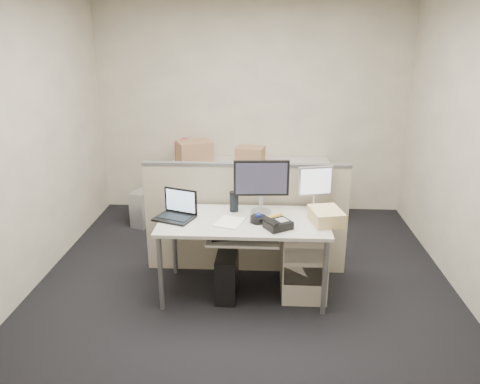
# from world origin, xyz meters

# --- Properties ---
(floor) EXTENTS (4.00, 4.50, 0.01)m
(floor) POSITION_xyz_m (0.00, 0.00, -0.01)
(floor) COLOR black
(floor) RESTS_ON ground
(wall_back) EXTENTS (4.00, 0.02, 2.70)m
(wall_back) POSITION_xyz_m (0.00, 2.25, 1.35)
(wall_back) COLOR beige
(wall_back) RESTS_ON ground
(wall_front) EXTENTS (4.00, 0.02, 2.70)m
(wall_front) POSITION_xyz_m (0.00, -2.25, 1.35)
(wall_front) COLOR beige
(wall_front) RESTS_ON ground
(wall_left) EXTENTS (0.02, 4.50, 2.70)m
(wall_left) POSITION_xyz_m (-2.00, 0.00, 1.35)
(wall_left) COLOR beige
(wall_left) RESTS_ON ground
(desk) EXTENTS (1.50, 0.75, 0.73)m
(desk) POSITION_xyz_m (0.00, 0.00, 0.66)
(desk) COLOR beige
(desk) RESTS_ON floor
(keyboard_tray) EXTENTS (0.62, 0.32, 0.02)m
(keyboard_tray) POSITION_xyz_m (0.00, -0.18, 0.62)
(keyboard_tray) COLOR beige
(keyboard_tray) RESTS_ON desk
(drawer_pedestal) EXTENTS (0.40, 0.55, 0.65)m
(drawer_pedestal) POSITION_xyz_m (0.55, 0.05, 0.33)
(drawer_pedestal) COLOR #B6AA9A
(drawer_pedestal) RESTS_ON floor
(cubicle_partition) EXTENTS (2.00, 0.06, 1.10)m
(cubicle_partition) POSITION_xyz_m (0.00, 0.45, 0.55)
(cubicle_partition) COLOR #A9A388
(cubicle_partition) RESTS_ON floor
(back_counter) EXTENTS (2.00, 0.60, 0.72)m
(back_counter) POSITION_xyz_m (0.00, 1.93, 0.36)
(back_counter) COLOR #B6AA9A
(back_counter) RESTS_ON floor
(monitor_main) EXTENTS (0.51, 0.23, 0.50)m
(monitor_main) POSITION_xyz_m (0.15, 0.18, 0.98)
(monitor_main) COLOR black
(monitor_main) RESTS_ON desk
(monitor_small) EXTENTS (0.36, 0.24, 0.40)m
(monitor_small) POSITION_xyz_m (0.65, 0.32, 0.93)
(monitor_small) COLOR #B7B7BC
(monitor_small) RESTS_ON desk
(laptop) EXTENTS (0.40, 0.35, 0.25)m
(laptop) POSITION_xyz_m (-0.62, -0.02, 0.85)
(laptop) COLOR black
(laptop) RESTS_ON desk
(trackball) EXTENTS (0.18, 0.18, 0.05)m
(trackball) POSITION_xyz_m (0.13, -0.05, 0.76)
(trackball) COLOR black
(trackball) RESTS_ON desk
(desk_phone) EXTENTS (0.27, 0.26, 0.07)m
(desk_phone) POSITION_xyz_m (0.30, -0.18, 0.76)
(desk_phone) COLOR black
(desk_phone) RESTS_ON desk
(paper_stack) EXTENTS (0.28, 0.32, 0.01)m
(paper_stack) POSITION_xyz_m (-0.12, -0.08, 0.74)
(paper_stack) COLOR white
(paper_stack) RESTS_ON desk
(sticky_pad) EXTENTS (0.09, 0.09, 0.01)m
(sticky_pad) POSITION_xyz_m (-0.05, 0.00, 0.74)
(sticky_pad) COLOR #FDFD34
(sticky_pad) RESTS_ON desk
(travel_mug) EXTENTS (0.11, 0.11, 0.18)m
(travel_mug) POSITION_xyz_m (-0.10, 0.21, 0.82)
(travel_mug) COLOR black
(travel_mug) RESTS_ON desk
(banana) EXTENTS (0.17, 0.15, 0.04)m
(banana) POSITION_xyz_m (0.28, 0.06, 0.75)
(banana) COLOR #F6BB44
(banana) RESTS_ON desk
(cellphone) EXTENTS (0.06, 0.11, 0.01)m
(cellphone) POSITION_xyz_m (0.10, 0.05, 0.74)
(cellphone) COLOR black
(cellphone) RESTS_ON desk
(manila_folders) EXTENTS (0.31, 0.37, 0.12)m
(manila_folders) POSITION_xyz_m (0.72, -0.03, 0.79)
(manila_folders) COLOR beige
(manila_folders) RESTS_ON desk
(keyboard) EXTENTS (0.49, 0.27, 0.03)m
(keyboard) POSITION_xyz_m (-0.05, -0.14, 0.64)
(keyboard) COLOR black
(keyboard) RESTS_ON keyboard_tray
(pc_tower_desk) EXTENTS (0.19, 0.45, 0.42)m
(pc_tower_desk) POSITION_xyz_m (-0.15, -0.05, 0.21)
(pc_tower_desk) COLOR black
(pc_tower_desk) RESTS_ON floor
(pc_tower_spare_dark) EXTENTS (0.19, 0.44, 0.40)m
(pc_tower_spare_dark) POSITION_xyz_m (-1.05, 2.03, 0.20)
(pc_tower_spare_dark) COLOR black
(pc_tower_spare_dark) RESTS_ON floor
(pc_tower_spare_silver) EXTENTS (0.36, 0.52, 0.45)m
(pc_tower_spare_silver) POSITION_xyz_m (-1.30, 1.63, 0.23)
(pc_tower_spare_silver) COLOR #B7B7BC
(pc_tower_spare_silver) RESTS_ON floor
(cardboard_box_left) EXTENTS (0.50, 0.45, 0.31)m
(cardboard_box_left) POSITION_xyz_m (-0.70, 1.81, 0.87)
(cardboard_box_left) COLOR #A1714B
(cardboard_box_left) RESTS_ON back_counter
(cardboard_box_right) EXTENTS (0.38, 0.32, 0.24)m
(cardboard_box_right) POSITION_xyz_m (0.00, 1.81, 0.84)
(cardboard_box_right) COLOR #A1714B
(cardboard_box_right) RESTS_ON back_counter
(red_binder) EXTENTS (0.13, 0.30, 0.27)m
(red_binder) POSITION_xyz_m (-0.90, 2.03, 0.86)
(red_binder) COLOR #B02B41
(red_binder) RESTS_ON back_counter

